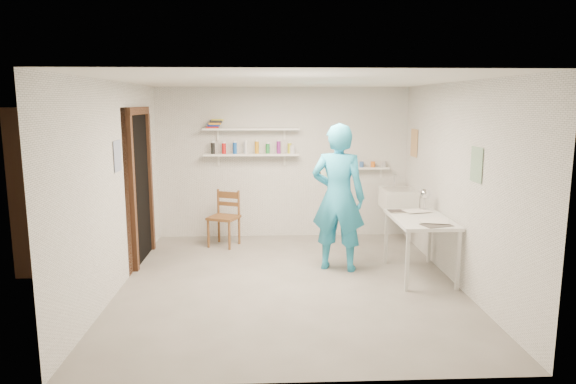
{
  "coord_description": "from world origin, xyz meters",
  "views": [
    {
      "loc": [
        -0.28,
        -5.93,
        2.16
      ],
      "look_at": [
        0.0,
        0.4,
        1.05
      ],
      "focal_mm": 32.0,
      "sensor_mm": 36.0,
      "label": 1
    }
  ],
  "objects_px": {
    "belfast_sink": "(398,199)",
    "wooden_chair": "(224,218)",
    "desk_lamp": "(425,194)",
    "work_table": "(419,247)",
    "wall_clock": "(331,171)",
    "man": "(338,198)"
  },
  "relations": [
    {
      "from": "belfast_sink",
      "to": "desk_lamp",
      "type": "height_order",
      "value": "desk_lamp"
    },
    {
      "from": "wooden_chair",
      "to": "wall_clock",
      "type": "bearing_deg",
      "value": -9.53
    },
    {
      "from": "man",
      "to": "desk_lamp",
      "type": "distance_m",
      "value": 1.18
    },
    {
      "from": "work_table",
      "to": "desk_lamp",
      "type": "bearing_deg",
      "value": 67.58
    },
    {
      "from": "man",
      "to": "wall_clock",
      "type": "bearing_deg",
      "value": -53.06
    },
    {
      "from": "man",
      "to": "wooden_chair",
      "type": "relative_size",
      "value": 2.16
    },
    {
      "from": "belfast_sink",
      "to": "desk_lamp",
      "type": "xyz_separation_m",
      "value": [
        0.08,
        -1.06,
        0.27
      ]
    },
    {
      "from": "wall_clock",
      "to": "work_table",
      "type": "xyz_separation_m",
      "value": [
        1.06,
        -0.52,
        -0.9
      ]
    },
    {
      "from": "belfast_sink",
      "to": "desk_lamp",
      "type": "bearing_deg",
      "value": -85.94
    },
    {
      "from": "wall_clock",
      "to": "desk_lamp",
      "type": "bearing_deg",
      "value": 15.12
    },
    {
      "from": "belfast_sink",
      "to": "man",
      "type": "relative_size",
      "value": 0.31
    },
    {
      "from": "man",
      "to": "work_table",
      "type": "distance_m",
      "value": 1.19
    },
    {
      "from": "desk_lamp",
      "to": "wooden_chair",
      "type": "bearing_deg",
      "value": 159.33
    },
    {
      "from": "man",
      "to": "wall_clock",
      "type": "distance_m",
      "value": 0.39
    },
    {
      "from": "desk_lamp",
      "to": "wall_clock",
      "type": "bearing_deg",
      "value": 176.65
    },
    {
      "from": "work_table",
      "to": "desk_lamp",
      "type": "relative_size",
      "value": 8.0
    },
    {
      "from": "man",
      "to": "work_table",
      "type": "xyz_separation_m",
      "value": [
        0.99,
        -0.31,
        -0.58
      ]
    },
    {
      "from": "man",
      "to": "desk_lamp",
      "type": "bearing_deg",
      "value": -154.94
    },
    {
      "from": "man",
      "to": "wall_clock",
      "type": "relative_size",
      "value": 5.56
    },
    {
      "from": "belfast_sink",
      "to": "wooden_chair",
      "type": "bearing_deg",
      "value": -179.46
    },
    {
      "from": "belfast_sink",
      "to": "wooden_chair",
      "type": "relative_size",
      "value": 0.68
    },
    {
      "from": "belfast_sink",
      "to": "desk_lamp",
      "type": "distance_m",
      "value": 1.1
    }
  ]
}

